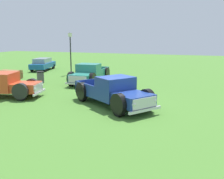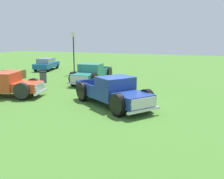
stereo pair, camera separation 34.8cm
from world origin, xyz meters
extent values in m
plane|color=#477A2D|center=(0.00, 0.00, 0.00)|extent=(80.00, 80.00, 0.00)
cube|color=navy|center=(-1.09, -1.02, 0.70)|extent=(2.26, 2.26, 0.59)
cube|color=silver|center=(-1.57, -1.70, 0.70)|extent=(1.24, 0.90, 0.50)
sphere|color=silver|center=(-1.02, -2.06, 0.73)|extent=(0.21, 0.21, 0.21)
sphere|color=silver|center=(-2.09, -1.31, 0.73)|extent=(0.21, 0.21, 0.21)
cube|color=navy|center=(-0.23, 0.21, 1.03)|extent=(2.27, 2.18, 1.24)
cube|color=#8C9EA8|center=(-0.60, -0.33, 1.30)|extent=(1.30, 0.93, 0.54)
cube|color=navy|center=(0.82, 1.71, 0.46)|extent=(2.77, 2.88, 0.11)
cube|color=navy|center=(1.52, 1.22, 0.81)|extent=(1.37, 1.90, 0.59)
cube|color=navy|center=(0.12, 2.20, 0.81)|extent=(1.37, 1.90, 0.59)
cube|color=navy|center=(1.44, 2.60, 0.81)|extent=(1.52, 1.10, 0.59)
cylinder|color=black|center=(-0.35, -1.54, 0.41)|extent=(0.66, 0.80, 0.82)
cylinder|color=#B7B7BC|center=(-0.34, -1.55, 0.41)|extent=(0.40, 0.42, 0.33)
cylinder|color=black|center=(-0.35, -1.54, 0.61)|extent=(0.84, 1.02, 1.03)
cylinder|color=black|center=(-1.83, -0.51, 0.41)|extent=(0.66, 0.80, 0.82)
cylinder|color=#B7B7BC|center=(-1.84, -0.50, 0.41)|extent=(0.40, 0.42, 0.33)
cylinder|color=black|center=(-1.83, -0.51, 0.61)|extent=(0.84, 1.02, 1.03)
cylinder|color=black|center=(1.71, 1.41, 0.41)|extent=(0.66, 0.80, 0.82)
cylinder|color=#B7B7BC|center=(1.72, 1.40, 0.41)|extent=(0.40, 0.42, 0.33)
cylinder|color=black|center=(1.71, 1.41, 0.61)|extent=(0.84, 1.02, 1.03)
cylinder|color=black|center=(0.23, 2.44, 0.41)|extent=(0.66, 0.80, 0.82)
cylinder|color=#B7B7BC|center=(0.23, 2.45, 0.41)|extent=(0.40, 0.42, 0.33)
cylinder|color=black|center=(0.23, 2.44, 0.61)|extent=(0.84, 1.02, 1.03)
cube|color=silver|center=(-1.59, -1.74, 0.37)|extent=(1.67, 1.21, 0.13)
cube|color=#D14723|center=(-0.05, 6.12, 0.66)|extent=(1.84, 1.83, 0.55)
cube|color=silver|center=(0.14, 5.37, 0.66)|extent=(1.35, 0.38, 0.46)
sphere|color=silver|center=(0.73, 5.53, 0.69)|extent=(0.20, 0.20, 0.20)
sphere|color=silver|center=(-0.46, 5.24, 0.69)|extent=(0.20, 0.20, 0.20)
cube|color=#D14723|center=(-0.38, 7.49, 0.96)|extent=(1.94, 1.67, 1.16)
cube|color=#8C9EA8|center=(-0.23, 6.89, 1.22)|extent=(1.42, 0.38, 0.51)
cylinder|color=black|center=(0.78, 6.32, 0.38)|extent=(0.39, 0.80, 0.76)
cylinder|color=#B7B7BC|center=(0.79, 6.32, 0.38)|extent=(0.31, 0.35, 0.31)
cylinder|color=black|center=(0.78, 6.32, 0.58)|extent=(0.50, 1.00, 0.97)
cylinder|color=black|center=(-0.87, 5.92, 0.38)|extent=(0.39, 0.80, 0.76)
cylinder|color=#B7B7BC|center=(-0.88, 5.92, 0.38)|extent=(0.31, 0.35, 0.31)
cylinder|color=black|center=(-0.87, 5.92, 0.58)|extent=(0.50, 1.00, 0.97)
cube|color=silver|center=(0.14, 5.33, 0.34)|extent=(1.81, 0.53, 0.12)
cube|color=#2D8475|center=(4.30, 4.46, 0.68)|extent=(1.63, 1.65, 0.57)
cube|color=silver|center=(3.50, 4.41, 0.68)|extent=(0.14, 1.41, 0.48)
sphere|color=silver|center=(3.56, 3.79, 0.70)|extent=(0.21, 0.21, 0.21)
sphere|color=silver|center=(3.49, 5.04, 0.70)|extent=(0.21, 0.21, 0.21)
cube|color=#2D8475|center=(5.74, 4.54, 0.99)|extent=(1.44, 1.80, 1.19)
cube|color=#8C9EA8|center=(5.11, 4.50, 1.25)|extent=(0.13, 1.49, 0.52)
cube|color=#2D8475|center=(7.49, 4.64, 0.44)|extent=(2.26, 1.85, 0.10)
cube|color=#2D8475|center=(7.54, 3.82, 0.78)|extent=(2.17, 0.20, 0.57)
cube|color=#2D8475|center=(7.45, 5.46, 0.78)|extent=(2.17, 0.20, 0.57)
cube|color=#2D8475|center=(8.53, 4.70, 0.78)|extent=(0.18, 1.73, 0.57)
cylinder|color=black|center=(4.35, 3.59, 0.39)|extent=(0.80, 0.27, 0.78)
cylinder|color=#B7B7BC|center=(4.35, 3.58, 0.39)|extent=(0.33, 0.27, 0.31)
cylinder|color=black|center=(4.35, 3.59, 0.59)|extent=(1.01, 0.34, 0.99)
cylinder|color=black|center=(4.25, 5.32, 0.39)|extent=(0.80, 0.27, 0.78)
cylinder|color=#B7B7BC|center=(4.25, 5.33, 0.39)|extent=(0.33, 0.27, 0.31)
cylinder|color=black|center=(4.25, 5.32, 0.59)|extent=(1.01, 0.34, 0.99)
cylinder|color=black|center=(7.80, 3.79, 0.39)|extent=(0.80, 0.27, 0.78)
cylinder|color=#B7B7BC|center=(7.80, 3.78, 0.39)|extent=(0.33, 0.27, 0.31)
cylinder|color=black|center=(7.80, 3.79, 0.59)|extent=(1.01, 0.34, 0.99)
cylinder|color=black|center=(7.70, 5.52, 0.39)|extent=(0.80, 0.27, 0.78)
cylinder|color=#B7B7BC|center=(7.70, 5.53, 0.39)|extent=(0.33, 0.27, 0.31)
cylinder|color=black|center=(7.70, 5.52, 0.59)|extent=(1.01, 0.34, 0.99)
cube|color=silver|center=(3.46, 4.41, 0.35)|extent=(0.21, 1.89, 0.12)
cube|color=#195699|center=(11.38, 12.68, 0.56)|extent=(4.27, 2.53, 0.54)
cube|color=#7F939E|center=(11.25, 12.65, 1.08)|extent=(2.50, 1.86, 0.50)
cylinder|color=black|center=(12.53, 13.71, 0.29)|extent=(0.61, 0.31, 0.58)
cylinder|color=black|center=(12.88, 12.30, 0.29)|extent=(0.61, 0.31, 0.58)
cylinder|color=black|center=(9.89, 13.07, 0.29)|extent=(0.61, 0.31, 0.58)
cylinder|color=black|center=(10.24, 11.66, 0.29)|extent=(0.61, 0.31, 0.58)
cube|color=#2D2D33|center=(9.74, 8.29, 0.12)|extent=(0.36, 0.36, 0.25)
cylinder|color=#2D2D33|center=(9.74, 8.29, 1.95)|extent=(0.12, 0.12, 3.41)
cube|color=#F2EACC|center=(9.74, 8.29, 3.84)|extent=(0.28, 0.28, 0.36)
cone|color=#2D2D33|center=(9.74, 8.29, 4.02)|extent=(0.32, 0.32, 0.14)
cube|color=olive|center=(5.34, 12.02, 0.75)|extent=(0.90, 1.84, 0.06)
cube|color=olive|center=(4.74, 11.98, 0.45)|extent=(0.38, 1.81, 0.05)
cube|color=olive|center=(5.94, 12.05, 0.45)|extent=(0.38, 1.81, 0.05)
cube|color=olive|center=(5.30, 12.82, 0.38)|extent=(1.40, 0.16, 0.75)
cube|color=olive|center=(5.39, 11.22, 0.38)|extent=(1.40, 0.16, 0.75)
cylinder|color=#4C4C51|center=(4.56, 8.29, 0.42)|extent=(0.56, 0.56, 0.85)
cylinder|color=black|center=(4.56, 8.29, 0.90)|extent=(0.59, 0.59, 0.10)
camera|label=1|loc=(-13.28, -4.26, 3.82)|focal=42.08mm
camera|label=2|loc=(-13.16, -4.59, 3.82)|focal=42.08mm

